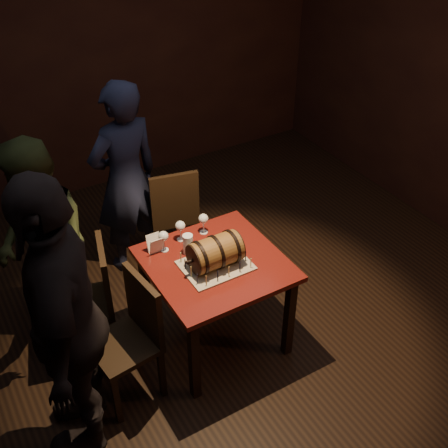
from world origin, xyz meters
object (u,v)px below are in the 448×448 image
(chair_left_rear, at_px, (94,296))
(person_back, at_px, (126,180))
(pint_of_ale, at_px, (188,245))
(wine_glass_right, at_px, (203,219))
(barrel_cake, at_px, (215,252))
(pub_table, at_px, (215,274))
(wine_glass_mid, at_px, (180,227))
(chair_left_front, at_px, (133,332))
(person_left_rear, at_px, (43,247))
(wine_glass_left, at_px, (163,237))
(chair_back, at_px, (173,211))
(person_left_front, at_px, (66,321))

(chair_left_rear, distance_m, person_back, 1.07)
(pint_of_ale, bearing_deg, wine_glass_right, 36.19)
(barrel_cake, bearing_deg, pub_table, 63.68)
(wine_glass_mid, height_order, person_back, person_back)
(barrel_cake, relative_size, chair_left_front, 0.43)
(chair_left_rear, xyz_separation_m, chair_left_front, (0.10, -0.45, 0.00))
(pint_of_ale, xyz_separation_m, person_left_rear, (-0.86, 0.51, -0.02))
(barrel_cake, xyz_separation_m, chair_left_front, (-0.66, -0.07, -0.35))
(pint_of_ale, height_order, person_back, person_back)
(barrel_cake, xyz_separation_m, wine_glass_left, (-0.22, 0.33, -0.00))
(wine_glass_right, xyz_separation_m, pint_of_ale, (-0.21, -0.15, -0.05))
(chair_back, bearing_deg, person_back, 153.19)
(chair_back, xyz_separation_m, person_back, (-0.32, 0.16, 0.32))
(wine_glass_right, bearing_deg, chair_left_rear, 179.14)
(chair_left_front, bearing_deg, person_left_rear, 110.53)
(chair_left_rear, bearing_deg, pub_table, -23.83)
(chair_back, distance_m, chair_left_front, 1.39)
(wine_glass_mid, xyz_separation_m, pint_of_ale, (-0.02, -0.16, -0.04))
(chair_left_rear, xyz_separation_m, person_left_front, (-0.31, -0.58, 0.43))
(person_back, distance_m, person_left_rear, 0.94)
(chair_back, distance_m, person_back, 0.48)
(pub_table, xyz_separation_m, person_left_rear, (-0.98, 0.69, 0.16))
(person_back, xyz_separation_m, person_left_front, (-0.93, -1.40, 0.11))
(pint_of_ale, distance_m, chair_left_front, 0.70)
(chair_back, height_order, chair_left_front, same)
(wine_glass_left, bearing_deg, pint_of_ale, -39.55)
(person_left_rear, bearing_deg, pint_of_ale, 56.76)
(wine_glass_left, relative_size, chair_left_front, 0.17)
(wine_glass_mid, height_order, pint_of_ale, wine_glass_mid)
(barrel_cake, bearing_deg, person_left_rear, 142.51)
(pub_table, height_order, chair_left_rear, chair_left_rear)
(person_left_front, bearing_deg, barrel_cake, 120.31)
(chair_left_rear, height_order, person_left_rear, person_left_rear)
(person_left_front, bearing_deg, wine_glass_left, 141.91)
(wine_glass_right, height_order, chair_left_rear, chair_left_rear)
(pub_table, distance_m, person_back, 1.19)
(wine_glass_left, xyz_separation_m, chair_back, (0.41, 0.71, -0.35))
(wine_glass_right, distance_m, pint_of_ale, 0.26)
(barrel_cake, relative_size, chair_back, 0.43)
(pint_of_ale, relative_size, person_left_front, 0.08)
(pub_table, distance_m, barrel_cake, 0.24)
(chair_left_front, distance_m, person_back, 1.41)
(wine_glass_mid, bearing_deg, chair_left_front, -142.86)
(wine_glass_mid, distance_m, chair_back, 0.79)
(pub_table, height_order, wine_glass_left, wine_glass_left)
(pub_table, xyz_separation_m, wine_glass_mid, (-0.09, 0.34, 0.23))
(wine_glass_right, bearing_deg, barrel_cake, -107.01)
(wine_glass_left, distance_m, pint_of_ale, 0.18)
(wine_glass_left, distance_m, person_back, 0.88)
(barrel_cake, xyz_separation_m, person_left_front, (-1.07, -0.19, 0.08))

